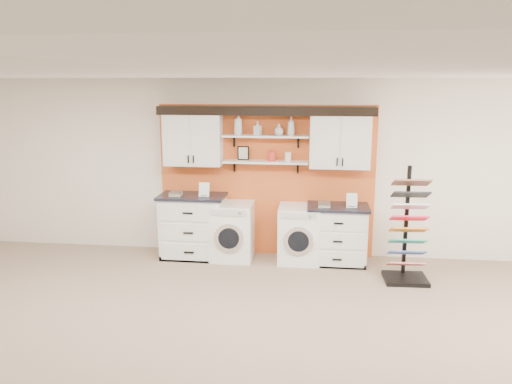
# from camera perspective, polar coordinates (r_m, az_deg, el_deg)

# --- Properties ---
(ceiling) EXTENTS (10.00, 10.00, 0.00)m
(ceiling) POSITION_cam_1_polar(r_m,az_deg,el_deg) (3.87, -4.67, 13.35)
(ceiling) COLOR white
(ceiling) RESTS_ON wall_back
(wall_back) EXTENTS (10.00, 0.00, 10.00)m
(wall_back) POSITION_cam_1_polar(r_m,az_deg,el_deg) (7.94, 1.21, 2.75)
(wall_back) COLOR #F1E4D0
(wall_back) RESTS_ON floor
(accent_panel) EXTENTS (3.40, 0.07, 2.40)m
(accent_panel) POSITION_cam_1_polar(r_m,az_deg,el_deg) (7.94, 1.18, 1.29)
(accent_panel) COLOR #CE5723
(accent_panel) RESTS_ON wall_back
(upper_cabinet_left) EXTENTS (0.90, 0.35, 0.84)m
(upper_cabinet_left) POSITION_cam_1_polar(r_m,az_deg,el_deg) (7.86, -7.19, 6.10)
(upper_cabinet_left) COLOR white
(upper_cabinet_left) RESTS_ON wall_back
(upper_cabinet_right) EXTENTS (0.90, 0.35, 0.84)m
(upper_cabinet_right) POSITION_cam_1_polar(r_m,az_deg,el_deg) (7.64, 9.58, 5.84)
(upper_cabinet_right) COLOR white
(upper_cabinet_right) RESTS_ON wall_back
(shelf_lower) EXTENTS (1.32, 0.28, 0.03)m
(shelf_lower) POSITION_cam_1_polar(r_m,az_deg,el_deg) (7.72, 1.07, 3.46)
(shelf_lower) COLOR white
(shelf_lower) RESTS_ON wall_back
(shelf_upper) EXTENTS (1.32, 0.28, 0.03)m
(shelf_upper) POSITION_cam_1_polar(r_m,az_deg,el_deg) (7.67, 1.08, 6.41)
(shelf_upper) COLOR white
(shelf_upper) RESTS_ON wall_back
(crown_molding) EXTENTS (3.30, 0.41, 0.13)m
(crown_molding) POSITION_cam_1_polar(r_m,az_deg,el_deg) (7.65, 1.10, 9.38)
(crown_molding) COLOR black
(crown_molding) RESTS_ON wall_back
(picture_frame) EXTENTS (0.18, 0.02, 0.22)m
(picture_frame) POSITION_cam_1_polar(r_m,az_deg,el_deg) (7.79, -1.46, 4.47)
(picture_frame) COLOR black
(picture_frame) RESTS_ON shelf_lower
(canister_red) EXTENTS (0.11, 0.11, 0.16)m
(canister_red) POSITION_cam_1_polar(r_m,az_deg,el_deg) (7.70, 1.81, 4.14)
(canister_red) COLOR red
(canister_red) RESTS_ON shelf_lower
(canister_cream) EXTENTS (0.10, 0.10, 0.14)m
(canister_cream) POSITION_cam_1_polar(r_m,az_deg,el_deg) (7.68, 3.67, 4.03)
(canister_cream) COLOR silver
(canister_cream) RESTS_ON shelf_lower
(base_cabinet_left) EXTENTS (1.04, 0.66, 1.01)m
(base_cabinet_left) POSITION_cam_1_polar(r_m,az_deg,el_deg) (7.99, -7.19, -3.88)
(base_cabinet_left) COLOR white
(base_cabinet_left) RESTS_ON floor
(base_cabinet_right) EXTENTS (0.93, 0.66, 0.91)m
(base_cabinet_right) POSITION_cam_1_polar(r_m,az_deg,el_deg) (7.78, 9.25, -4.77)
(base_cabinet_right) COLOR white
(base_cabinet_right) RESTS_ON floor
(washer) EXTENTS (0.64, 0.71, 0.90)m
(washer) POSITION_cam_1_polar(r_m,az_deg,el_deg) (7.87, -2.71, -4.46)
(washer) COLOR white
(washer) RESTS_ON floor
(dryer) EXTENTS (0.63, 0.71, 0.88)m
(dryer) POSITION_cam_1_polar(r_m,az_deg,el_deg) (7.78, 4.96, -4.77)
(dryer) COLOR white
(dryer) RESTS_ON floor
(sample_rack) EXTENTS (0.60, 0.51, 1.61)m
(sample_rack) POSITION_cam_1_polar(r_m,az_deg,el_deg) (7.29, 16.88, -5.83)
(sample_rack) COLOR black
(sample_rack) RESTS_ON floor
(soap_bottle_a) EXTENTS (0.13, 0.13, 0.34)m
(soap_bottle_a) POSITION_cam_1_polar(r_m,az_deg,el_deg) (7.71, -2.05, 7.80)
(soap_bottle_a) COLOR silver
(soap_bottle_a) RESTS_ON shelf_upper
(soap_bottle_b) EXTENTS (0.12, 0.12, 0.21)m
(soap_bottle_b) POSITION_cam_1_polar(r_m,az_deg,el_deg) (7.67, 0.18, 7.31)
(soap_bottle_b) COLOR silver
(soap_bottle_b) RESTS_ON shelf_upper
(soap_bottle_c) EXTENTS (0.17, 0.17, 0.17)m
(soap_bottle_c) POSITION_cam_1_polar(r_m,az_deg,el_deg) (7.64, 2.63, 7.15)
(soap_bottle_c) COLOR silver
(soap_bottle_c) RESTS_ON shelf_upper
(soap_bottle_d) EXTENTS (0.14, 0.14, 0.29)m
(soap_bottle_d) POSITION_cam_1_polar(r_m,az_deg,el_deg) (7.63, 4.02, 7.54)
(soap_bottle_d) COLOR silver
(soap_bottle_d) RESTS_ON shelf_upper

